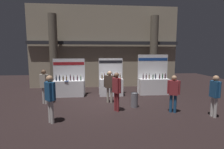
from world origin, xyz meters
TOP-DOWN VIEW (x-y plane):
  - ground_plane at (0.00, 0.00)m, footprint 24.00×24.00m
  - hall_colonnade at (0.00, 4.28)m, footprint 11.11×1.25m
  - exhibitor_booth_0 at (-2.30, 1.69)m, footprint 1.91×0.71m
  - exhibitor_booth_1 at (0.26, 1.64)m, footprint 1.48×0.66m
  - exhibitor_booth_2 at (2.98, 1.73)m, footprint 1.95×0.66m
  - trash_bin at (1.17, -0.75)m, footprint 0.34×0.34m
  - visitor_0 at (2.70, -1.64)m, footprint 0.49×0.37m
  - visitor_1 at (-3.30, 0.24)m, footprint 0.49×0.38m
  - visitor_2 at (0.25, -1.22)m, footprint 0.38×0.46m
  - visitor_3 at (-2.34, -2.31)m, footprint 0.42×0.43m
  - visitor_4 at (4.11, -2.31)m, footprint 0.27×0.52m
  - visitor_5 at (0.04, 0.10)m, footprint 0.59×0.33m

SIDE VIEW (x-z plane):
  - ground_plane at x=0.00m, z-range 0.00..0.00m
  - trash_bin at x=1.17m, z-range 0.00..0.71m
  - exhibitor_booth_0 at x=-2.30m, z-range -0.55..1.71m
  - exhibitor_booth_1 at x=0.26m, z-range -0.53..1.75m
  - exhibitor_booth_2 at x=2.98m, z-range -0.64..1.86m
  - visitor_0 at x=2.70m, z-range 0.15..1.80m
  - visitor_5 at x=0.04m, z-range 0.17..1.85m
  - visitor_4 at x=4.11m, z-range 0.16..1.88m
  - visitor_2 at x=0.25m, z-range 0.16..1.91m
  - visitor_1 at x=-3.30m, z-range 0.17..1.94m
  - visitor_3 at x=-2.34m, z-range 0.18..1.98m
  - hall_colonnade at x=0.00m, z-range -0.06..5.99m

